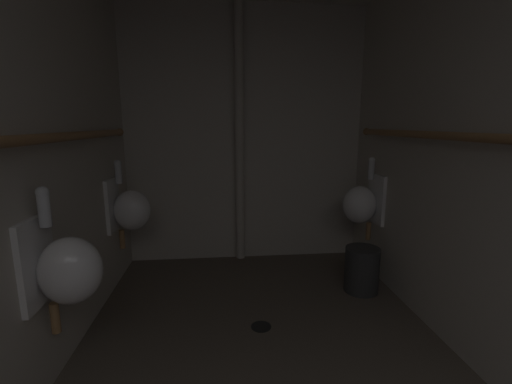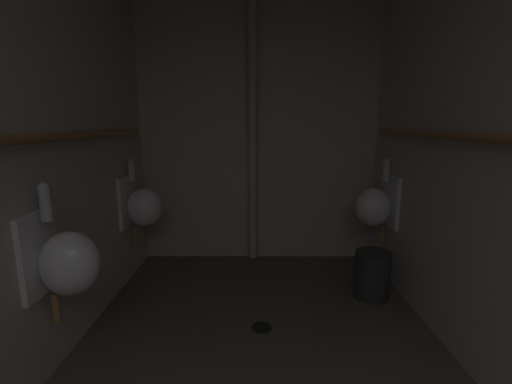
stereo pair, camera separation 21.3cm
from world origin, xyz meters
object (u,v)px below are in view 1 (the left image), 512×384
Objects in this scene: urinal_right_mid at (362,203)px; standpipe_back_wall at (239,138)px; urinal_left_mid at (66,269)px; waste_bin at (362,270)px; floor_drain at (261,326)px; urinal_left_far at (129,209)px.

standpipe_back_wall is (-1.07, 0.44, 0.57)m from urinal_right_mid.
standpipe_back_wall is (0.95, 1.67, 0.57)m from urinal_left_mid.
standpipe_back_wall is 6.49× the size of waste_bin.
standpipe_back_wall is at bearing 157.59° from urinal_right_mid.
urinal_right_mid is 1.43m from floor_drain.
floor_drain is (-1.00, -0.78, -0.66)m from urinal_right_mid.
urinal_left_mid is at bearing -154.89° from waste_bin.
floor_drain is (1.02, 0.45, -0.66)m from urinal_left_mid.
urinal_left_mid is 2.00m from standpipe_back_wall.
urinal_left_far is 1.19m from standpipe_back_wall.
standpipe_back_wall reaches higher than floor_drain.
urinal_left_far is 2.03× the size of waste_bin.
urinal_left_far is at bearing -154.89° from standpipe_back_wall.
urinal_left_mid is 2.37m from urinal_right_mid.
standpipe_back_wall reaches higher than waste_bin.
standpipe_back_wall is at bearing 60.33° from urinal_left_mid.
urinal_right_mid is 2.03× the size of waste_bin.
urinal_left_far is at bearing 142.97° from floor_drain.
standpipe_back_wall is 1.62m from waste_bin.
urinal_right_mid is 0.60m from waste_bin.
urinal_left_far is 1.00× the size of urinal_right_mid.
floor_drain is at bearing 23.88° from urinal_left_mid.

